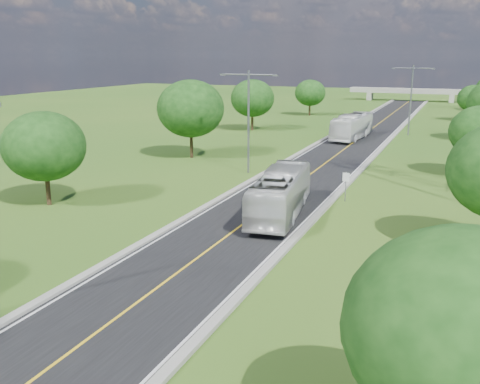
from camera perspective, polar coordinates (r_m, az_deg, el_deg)
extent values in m
plane|color=#275618|center=(65.82, 10.68, 4.18)|extent=(260.00, 260.00, 0.00)
cube|color=black|center=(71.62, 11.72, 4.97)|extent=(8.00, 150.00, 0.06)
cube|color=gray|center=(72.52, 8.42, 5.29)|extent=(0.50, 150.00, 0.22)
cube|color=gray|center=(70.93, 15.10, 4.75)|extent=(0.50, 150.00, 0.22)
cylinder|color=slate|center=(43.44, 11.20, 0.55)|extent=(0.08, 0.08, 2.40)
cube|color=white|center=(43.23, 11.24, 1.57)|extent=(0.55, 0.04, 0.70)
cube|color=gray|center=(145.69, 13.68, 9.91)|extent=(1.20, 3.00, 2.00)
cube|color=gray|center=(143.83, 21.65, 9.26)|extent=(1.20, 3.00, 2.00)
cube|color=gray|center=(144.31, 17.69, 10.25)|extent=(30.00, 3.00, 1.20)
cylinder|color=slate|center=(52.57, 0.91, 7.41)|extent=(0.22, 0.22, 10.00)
cylinder|color=slate|center=(52.74, -0.52, 12.45)|extent=(2.80, 0.12, 0.12)
cylinder|color=slate|center=(51.70, 2.40, 12.40)|extent=(2.80, 0.12, 0.12)
cube|color=slate|center=(53.27, -1.83, 12.41)|extent=(0.50, 0.25, 0.18)
cube|color=slate|center=(51.26, 3.79, 12.31)|extent=(0.50, 0.25, 0.18)
cylinder|color=slate|center=(82.01, 17.75, 9.26)|extent=(0.22, 0.22, 10.00)
cylinder|color=slate|center=(81.91, 17.00, 12.54)|extent=(2.80, 0.12, 0.12)
cylinder|color=slate|center=(81.66, 19.00, 12.38)|extent=(2.80, 0.12, 0.12)
cube|color=slate|center=(82.07, 16.08, 12.57)|extent=(0.50, 0.25, 0.18)
cube|color=slate|center=(81.57, 19.92, 12.27)|extent=(0.50, 0.25, 0.18)
cylinder|color=black|center=(44.22, -19.80, 0.40)|extent=(0.36, 0.36, 2.70)
ellipsoid|color=#12380F|center=(43.59, -20.17, 4.61)|extent=(6.30, 6.30, 5.36)
cylinder|color=black|center=(61.30, -5.20, 5.17)|extent=(0.36, 0.36, 3.24)
ellipsoid|color=#12380F|center=(60.80, -5.29, 8.85)|extent=(7.56, 7.56, 6.43)
cylinder|color=black|center=(83.78, 1.32, 7.57)|extent=(0.36, 0.36, 2.88)
ellipsoid|color=#12380F|center=(83.44, 1.34, 9.98)|extent=(6.72, 6.72, 5.71)
cylinder|color=black|center=(105.68, 7.44, 8.78)|extent=(0.36, 0.36, 2.52)
ellipsoid|color=#12380F|center=(105.43, 7.49, 10.45)|extent=(5.88, 5.88, 5.00)
ellipsoid|color=#12380F|center=(15.03, 22.98, -13.53)|extent=(6.30, 6.30, 5.36)
cylinder|color=black|center=(56.36, 24.00, 2.79)|extent=(0.36, 0.36, 2.52)
cylinder|color=black|center=(103.93, 23.47, 7.58)|extent=(0.36, 0.36, 2.34)
ellipsoid|color=#12380F|center=(103.68, 23.63, 9.15)|extent=(5.46, 5.46, 4.64)
imported|color=silver|center=(38.74, 4.34, -0.14)|extent=(4.36, 12.01, 3.27)
imported|color=white|center=(76.43, 11.88, 6.86)|extent=(3.75, 12.45, 3.42)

